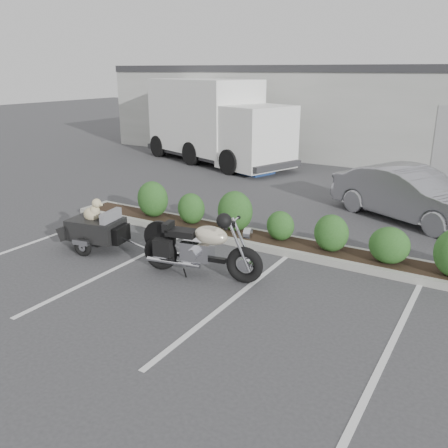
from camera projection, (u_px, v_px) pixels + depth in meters
The scene contains 8 objects.
ground at pixel (194, 273), 9.32m from camera, with size 90.00×90.00×0.00m, color #38383A.
planter_kerb at pixel (287, 245), 10.59m from camera, with size 12.00×1.00×0.15m, color #9E9E93.
building at pixel (396, 110), 22.54m from camera, with size 26.00×10.00×4.00m, color #9EA099.
motorcycle at pixel (200, 248), 9.03m from camera, with size 2.47×1.00×1.42m.
pet_trailer at pixel (96, 228), 10.44m from camera, with size 2.00×1.14×1.18m.
sedan at pixel (410, 194), 12.43m from camera, with size 1.48×4.26×1.40m, color #9E9DA4.
dumpster at pixel (250, 158), 18.26m from camera, with size 1.99×1.63×1.13m.
delivery_truck at pixel (216, 124), 19.95m from camera, with size 7.86×4.72×3.43m.
Camera 1 is at (4.91, -7.03, 3.82)m, focal length 38.00 mm.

